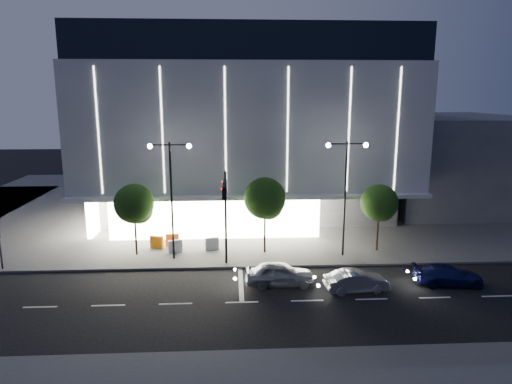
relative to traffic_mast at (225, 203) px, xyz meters
The scene contains 18 objects.
ground 6.12m from the traffic_mast, 106.66° to the right, with size 160.00×160.00×0.00m, color black.
sidewalk_museum 21.62m from the traffic_mast, 79.04° to the left, with size 70.00×40.00×0.15m, color #474747.
museum 19.54m from the traffic_mast, 84.04° to the left, with size 30.00×25.80×18.00m.
annex_building 32.43m from the traffic_mast, 39.57° to the left, with size 16.00×20.00×10.00m, color #4C4C51.
traffic_mast is the anchor object (origin of this frame).
street_lamp_west 4.89m from the traffic_mast, 146.35° to the left, with size 3.16×0.36×9.00m.
street_lamp_east 9.43m from the traffic_mast, 16.48° to the left, with size 3.16×0.36×9.00m.
ped_signal_far 16.35m from the traffic_mast, behind, with size 0.22×0.24×3.00m.
tree_left 7.95m from the traffic_mast, 152.16° to the left, with size 3.02×3.02×5.72m.
tree_mid 4.82m from the traffic_mast, 50.58° to the left, with size 3.25×3.25×6.15m.
tree_right 12.63m from the traffic_mast, 17.02° to the left, with size 2.91×2.91×5.51m.
car_lead 6.06m from the traffic_mast, 33.87° to the right, with size 1.84×4.57×1.56m, color #95989C.
car_second 10.09m from the traffic_mast, 23.27° to the right, with size 1.42×4.08×1.34m, color #AFB3B7.
car_third 15.62m from the traffic_mast, 11.12° to the right, with size 1.82×4.48×1.30m, color navy.
barrier_a 8.81m from the traffic_mast, 137.89° to the left, with size 1.10×0.25×1.00m, color orange.
barrier_b 7.16m from the traffic_mast, 135.46° to the left, with size 1.10×0.25×1.00m, color silver.
barrier_c 8.42m from the traffic_mast, 128.58° to the left, with size 1.10×0.25×1.00m, color #D74F0B.
barrier_d 6.36m from the traffic_mast, 104.84° to the left, with size 1.10×0.25×1.00m, color silver.
Camera 1 is at (1.49, -27.17, 12.37)m, focal length 32.00 mm.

